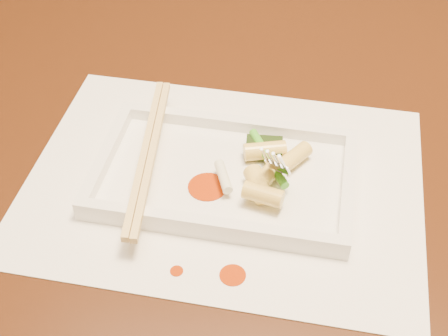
% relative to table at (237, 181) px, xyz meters
% --- Properties ---
extents(table, '(1.40, 0.90, 0.75)m').
position_rel_table_xyz_m(table, '(0.00, 0.00, 0.00)').
color(table, black).
rests_on(table, ground).
extents(placemat, '(0.40, 0.30, 0.00)m').
position_rel_table_xyz_m(placemat, '(0.00, -0.10, 0.10)').
color(placemat, white).
rests_on(placemat, table).
extents(sauce_splatter_a, '(0.02, 0.02, 0.00)m').
position_rel_table_xyz_m(sauce_splatter_a, '(0.03, -0.22, 0.10)').
color(sauce_splatter_a, '#A42E04').
rests_on(sauce_splatter_a, placemat).
extents(sauce_splatter_b, '(0.01, 0.01, 0.00)m').
position_rel_table_xyz_m(sauce_splatter_b, '(-0.02, -0.22, 0.10)').
color(sauce_splatter_b, '#A42E04').
rests_on(sauce_splatter_b, placemat).
extents(plate_base, '(0.26, 0.16, 0.01)m').
position_rel_table_xyz_m(plate_base, '(0.00, -0.10, 0.11)').
color(plate_base, white).
rests_on(plate_base, placemat).
extents(plate_rim_far, '(0.26, 0.01, 0.01)m').
position_rel_table_xyz_m(plate_rim_far, '(0.00, -0.03, 0.12)').
color(plate_rim_far, white).
rests_on(plate_rim_far, plate_base).
extents(plate_rim_near, '(0.26, 0.01, 0.01)m').
position_rel_table_xyz_m(plate_rim_near, '(0.00, -0.18, 0.12)').
color(plate_rim_near, white).
rests_on(plate_rim_near, plate_base).
extents(plate_rim_left, '(0.01, 0.14, 0.01)m').
position_rel_table_xyz_m(plate_rim_left, '(-0.12, -0.10, 0.12)').
color(plate_rim_left, white).
rests_on(plate_rim_left, plate_base).
extents(plate_rim_right, '(0.01, 0.14, 0.01)m').
position_rel_table_xyz_m(plate_rim_right, '(0.13, -0.10, 0.12)').
color(plate_rim_right, white).
rests_on(plate_rim_right, plate_base).
extents(veg_piece, '(0.04, 0.03, 0.01)m').
position_rel_table_xyz_m(veg_piece, '(0.04, -0.06, 0.12)').
color(veg_piece, black).
rests_on(veg_piece, plate_base).
extents(scallion_white, '(0.03, 0.04, 0.01)m').
position_rel_table_xyz_m(scallion_white, '(0.00, -0.12, 0.12)').
color(scallion_white, '#EAEACC').
rests_on(scallion_white, plate_base).
extents(scallion_green, '(0.05, 0.08, 0.01)m').
position_rel_table_xyz_m(scallion_green, '(0.04, -0.08, 0.12)').
color(scallion_green, green).
rests_on(scallion_green, plate_base).
extents(chopstick_a, '(0.04, 0.23, 0.01)m').
position_rel_table_xyz_m(chopstick_a, '(-0.08, -0.10, 0.13)').
color(chopstick_a, '#DCBA6E').
rests_on(chopstick_a, plate_rim_near).
extents(chopstick_b, '(0.04, 0.23, 0.01)m').
position_rel_table_xyz_m(chopstick_b, '(-0.07, -0.10, 0.13)').
color(chopstick_b, '#DCBA6E').
rests_on(chopstick_b, plate_rim_near).
extents(fork, '(0.09, 0.10, 0.14)m').
position_rel_table_xyz_m(fork, '(0.07, -0.08, 0.18)').
color(fork, silver).
rests_on(fork, plate_base).
extents(sauce_blob_0, '(0.04, 0.04, 0.00)m').
position_rel_table_xyz_m(sauce_blob_0, '(-0.01, -0.12, 0.11)').
color(sauce_blob_0, '#A42E04').
rests_on(sauce_blob_0, plate_base).
extents(rice_cake_0, '(0.05, 0.03, 0.02)m').
position_rel_table_xyz_m(rice_cake_0, '(0.04, -0.07, 0.12)').
color(rice_cake_0, '#F2E070').
rests_on(rice_cake_0, plate_base).
extents(rice_cake_1, '(0.03, 0.04, 0.02)m').
position_rel_table_xyz_m(rice_cake_1, '(0.04, -0.12, 0.12)').
color(rice_cake_1, '#F2E070').
rests_on(rice_cake_1, plate_base).
extents(rice_cake_2, '(0.04, 0.02, 0.02)m').
position_rel_table_xyz_m(rice_cake_2, '(0.05, -0.14, 0.13)').
color(rice_cake_2, '#F2E070').
rests_on(rice_cake_2, plate_base).
extents(rice_cake_3, '(0.04, 0.05, 0.02)m').
position_rel_table_xyz_m(rice_cake_3, '(0.07, -0.08, 0.12)').
color(rice_cake_3, '#F2E070').
rests_on(rice_cake_3, plate_base).
extents(rice_cake_4, '(0.03, 0.04, 0.02)m').
position_rel_table_xyz_m(rice_cake_4, '(0.05, -0.10, 0.12)').
color(rice_cake_4, '#F2E070').
rests_on(rice_cake_4, plate_base).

